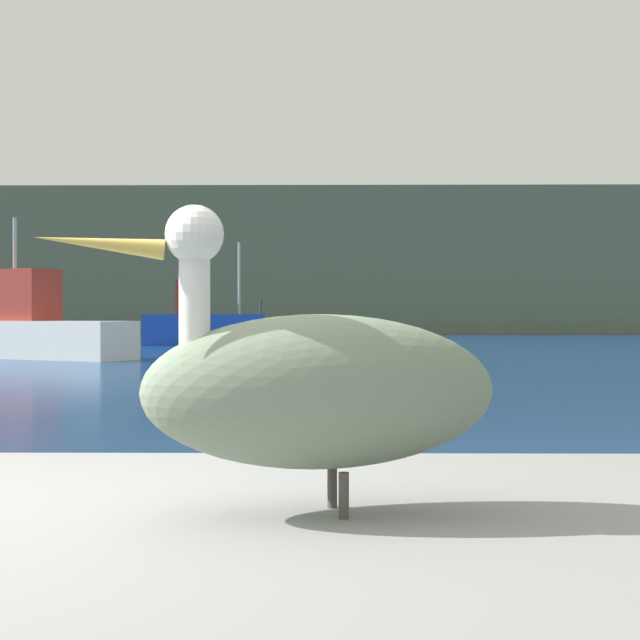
# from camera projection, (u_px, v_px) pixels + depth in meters

# --- Properties ---
(hillside_backdrop) EXTENTS (140.00, 17.17, 9.88)m
(hillside_backdrop) POSITION_uv_depth(u_px,v_px,m) (313.00, 266.00, 75.00)
(hillside_backdrop) COLOR #5B664C
(hillside_backdrop) RESTS_ON ground
(pelican) EXTENTS (1.37, 0.68, 0.90)m
(pelican) POSITION_uv_depth(u_px,v_px,m) (315.00, 387.00, 2.96)
(pelican) COLOR gray
(pelican) RESTS_ON pier_dock
(fishing_boat_blue) EXTENTS (5.52, 2.55, 4.56)m
(fishing_boat_blue) POSITION_uv_depth(u_px,v_px,m) (201.00, 323.00, 44.57)
(fishing_boat_blue) COLOR blue
(fishing_boat_blue) RESTS_ON ground
(fishing_boat_white) EXTENTS (5.54, 4.11, 4.40)m
(fishing_boat_white) POSITION_uv_depth(u_px,v_px,m) (47.00, 329.00, 30.93)
(fishing_boat_white) COLOR white
(fishing_boat_white) RESTS_ON ground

